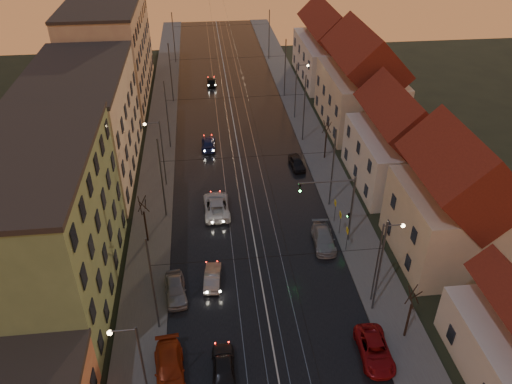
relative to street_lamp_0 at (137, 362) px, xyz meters
name	(u,v)px	position (x,y,z in m)	size (l,w,h in m)	color
road	(237,140)	(9.10, 38.00, -4.87)	(16.00, 120.00, 0.04)	black
sidewalk_left	(160,144)	(-0.90, 38.00, -4.81)	(4.00, 120.00, 0.15)	#4C4C4C
sidewalk_right	(311,136)	(19.10, 38.00, -4.81)	(4.00, 120.00, 0.15)	#4C4C4C
tram_rail_0	(220,141)	(6.90, 38.00, -4.83)	(0.06, 120.00, 0.03)	gray
tram_rail_1	(231,141)	(8.33, 38.00, -4.83)	(0.06, 120.00, 0.03)	gray
tram_rail_2	(243,140)	(9.87, 38.00, -4.83)	(0.06, 120.00, 0.03)	gray
tram_rail_3	(253,139)	(11.30, 38.00, -4.83)	(0.06, 120.00, 0.03)	gray
apartment_left_1	(38,231)	(-8.40, 12.00, 1.61)	(10.00, 18.00, 13.00)	#668253
apartment_left_2	(84,126)	(-8.40, 32.00, 1.11)	(10.00, 20.00, 12.00)	#C6B299
apartment_left_3	(110,50)	(-8.40, 56.00, 2.11)	(10.00, 24.00, 14.00)	tan
house_right_1	(452,207)	(26.10, 13.00, 0.56)	(8.67, 10.20, 10.80)	beige
house_right_2	(399,145)	(26.10, 26.00, -0.24)	(9.18, 12.24, 9.20)	silver
house_right_3	(361,85)	(26.10, 41.00, 0.92)	(9.18, 14.28, 11.50)	beige
house_right_4	(329,49)	(26.10, 59.00, 0.16)	(9.18, 16.32, 10.00)	silver
catenary_pole_l_1	(153,286)	(0.50, 7.00, -0.39)	(0.16, 0.16, 9.00)	#595B60
catenary_pole_r_1	(379,268)	(17.70, 7.00, -0.39)	(0.16, 0.16, 9.00)	#595B60
catenary_pole_l_2	(162,179)	(0.50, 22.00, -0.39)	(0.16, 0.16, 9.00)	#595B60
catenary_pole_r_2	(333,169)	(17.70, 22.00, -0.39)	(0.16, 0.16, 9.00)	#595B60
catenary_pole_l_3	(167,116)	(0.50, 37.00, -0.39)	(0.16, 0.16, 9.00)	#595B60
catenary_pole_r_3	(304,109)	(17.70, 37.00, -0.39)	(0.16, 0.16, 9.00)	#595B60
catenary_pole_l_4	(171,73)	(0.50, 52.00, -0.39)	(0.16, 0.16, 9.00)	#595B60
catenary_pole_r_4	(285,69)	(17.70, 52.00, -0.39)	(0.16, 0.16, 9.00)	#595B60
catenary_pole_l_5	(174,38)	(0.50, 70.00, -0.39)	(0.16, 0.16, 9.00)	#595B60
catenary_pole_r_5	(269,35)	(17.70, 70.00, -0.39)	(0.16, 0.16, 9.00)	#595B60
street_lamp_0	(137,362)	(0.00, 0.00, 0.00)	(1.75, 0.32, 8.00)	#595B60
street_lamp_1	(382,255)	(18.21, 8.00, 0.00)	(1.75, 0.32, 8.00)	#595B60
street_lamp_2	(159,147)	(0.00, 28.00, 0.00)	(1.75, 0.32, 8.00)	#595B60
street_lamp_3	(298,86)	(18.21, 44.00, 0.00)	(1.75, 0.32, 8.00)	#595B60
traffic_light_mast	(342,202)	(17.10, 16.00, -0.29)	(5.30, 0.32, 7.20)	#595B60
bare_tree_0	(145,221)	(-1.09, 18.00, -2.40)	(1.09, 1.09, 5.11)	black
bare_tree_1	(409,314)	(19.31, 4.00, -2.40)	(1.09, 1.09, 5.11)	black
bare_tree_2	(326,141)	(19.51, 32.00, -2.40)	(1.09, 1.09, 5.11)	black
driving_car_0	(223,366)	(5.30, 2.37, -4.18)	(1.66, 4.11, 1.40)	black
driving_car_1	(213,277)	(4.90, 11.66, -4.25)	(1.35, 3.86, 1.27)	gray
driving_car_2	(216,205)	(5.73, 22.22, -4.11)	(2.59, 5.61, 1.56)	silver
driving_car_3	(208,143)	(5.35, 36.45, -4.26)	(1.74, 4.29, 1.24)	navy
driving_car_4	(212,82)	(6.59, 58.14, -4.26)	(1.49, 3.70, 1.26)	black
parked_left_2	(170,369)	(1.50, 2.49, -4.15)	(2.07, 5.09, 1.48)	#9C2D0F
parked_left_3	(175,289)	(1.75, 10.42, -4.16)	(1.72, 4.27, 1.46)	#95969A
parked_right_0	(375,350)	(16.41, 2.50, -4.22)	(2.20, 4.78, 1.33)	maroon
parked_right_1	(323,239)	(15.60, 15.68, -4.20)	(1.92, 4.73, 1.37)	#929397
parked_right_2	(297,163)	(15.71, 30.26, -4.25)	(1.51, 3.75, 1.28)	black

